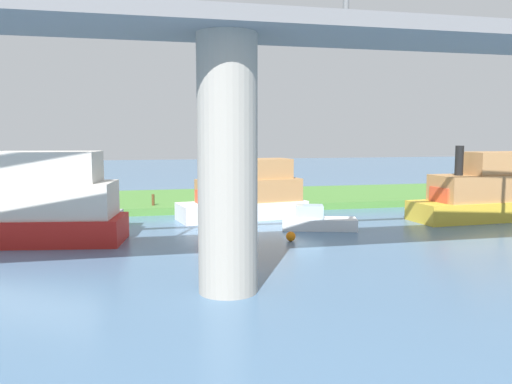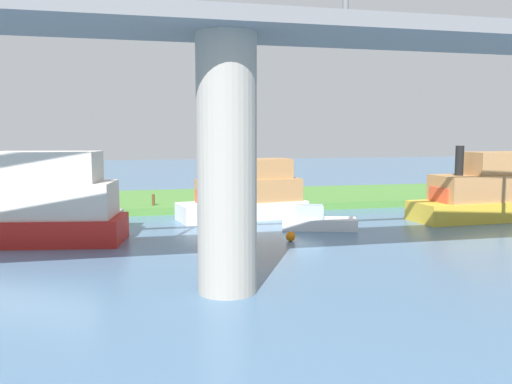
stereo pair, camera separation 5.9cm
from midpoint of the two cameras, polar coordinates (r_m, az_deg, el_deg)
ground_plane at (r=36.12m, az=-3.77°, el=-2.36°), size 160.00×160.00×0.00m
grassy_bank at (r=41.96m, az=-5.08°, el=-0.81°), size 80.00×12.00×0.50m
bridge_pylon at (r=17.65m, az=-3.14°, el=2.87°), size 2.04×2.04×8.76m
bridge_span at (r=18.04m, az=-3.24°, el=18.52°), size 70.46×4.30×3.25m
person_on_bank at (r=38.43m, az=2.33°, el=-0.02°), size 0.50×0.50×1.39m
mooring_post at (r=37.05m, az=-11.15°, el=-0.85°), size 0.20×0.20×0.78m
riverboat_paddlewheel at (r=33.75m, az=-0.98°, el=-0.27°), size 8.63×4.13×4.24m
pontoon_yellow at (r=33.74m, az=-19.04°, el=-2.28°), size 5.30×2.86×1.67m
motorboat_red at (r=28.31m, az=-23.53°, el=-1.45°), size 10.28×4.85×5.05m
motorboat_white at (r=36.39m, az=24.05°, el=-0.03°), size 9.45×3.61×4.75m
houseboat_blue at (r=30.12m, az=6.75°, el=-3.15°), size 4.48×2.64×1.41m
marker_buoy at (r=26.76m, az=3.88°, el=-4.87°), size 0.50×0.50×0.50m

